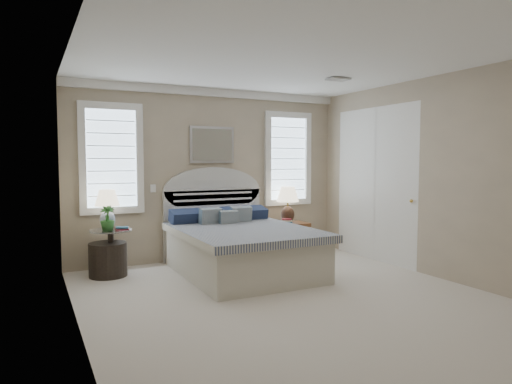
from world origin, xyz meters
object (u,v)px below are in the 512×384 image
Objects in this scene: side_table_left at (111,247)px; lamp_left at (107,205)px; nightstand_right at (292,231)px; floor_pot at (108,260)px; lamp_right at (288,200)px; bed at (239,245)px.

lamp_left is at bearing 97.59° from side_table_left.
lamp_left is at bearing 179.47° from nightstand_right.
lamp_right is at bearing 4.11° from floor_pot.
lamp_left reaches higher than lamp_right.
lamp_left is at bearing -179.07° from lamp_right.
floor_pot is 3.04m from lamp_right.
nightstand_right is (1.30, 0.69, 0.00)m from bed.
side_table_left is 2.96m from lamp_right.
bed reaches higher than nightstand_right.
floor_pot is (-3.00, -0.14, -0.16)m from nightstand_right.
side_table_left is at bearing -82.41° from lamp_left.
side_table_left is 1.04× the size of lamp_right.
bed is 4.16× the size of lamp_left.
bed is 1.75m from side_table_left.
lamp_right is (-0.04, 0.07, 0.51)m from nightstand_right.
side_table_left is 1.15× the size of lamp_left.
nightstand_right is 0.87× the size of lamp_right.
floor_pot is (-0.05, -0.04, -0.16)m from side_table_left.
lamp_right reaches higher than floor_pot.
lamp_right is at bearing 3.44° from side_table_left.
bed is at bearing -19.74° from side_table_left.
lamp_left reaches higher than side_table_left.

